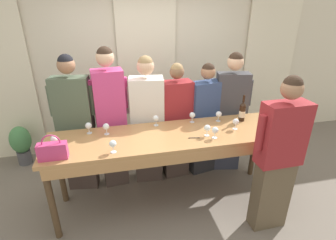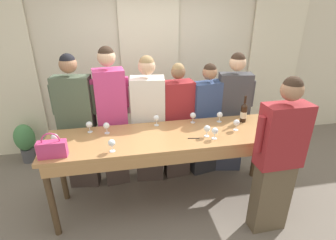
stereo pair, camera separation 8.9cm
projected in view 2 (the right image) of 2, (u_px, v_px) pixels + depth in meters
name	position (u px, v px, depth m)	size (l,w,h in m)	color
ground_plane	(169.00, 200.00, 3.40)	(18.00, 18.00, 0.00)	#70665B
wall_back	(150.00, 65.00, 4.33)	(12.00, 0.06, 2.80)	beige
curtain_panel_left	(4.00, 75.00, 3.92)	(0.93, 0.03, 2.69)	#EFE5C6
curtain_panel_center	(150.00, 69.00, 4.30)	(0.93, 0.03, 2.69)	#EFE5C6
curtain_panel_right	(273.00, 64.00, 4.68)	(0.93, 0.03, 2.69)	#EFE5C6
tasting_bar	(170.00, 143.00, 3.02)	(2.77, 0.74, 0.96)	#B27F4C
wine_bottle	(244.00, 113.00, 3.29)	(0.08, 0.08, 0.34)	black
handbag	(52.00, 149.00, 2.54)	(0.27, 0.10, 0.26)	#C63870
wine_glass_front_left	(106.00, 126.00, 3.00)	(0.07, 0.07, 0.13)	white
wine_glass_front_mid	(89.00, 125.00, 3.03)	(0.07, 0.07, 0.13)	white
wine_glass_front_right	(156.00, 118.00, 3.20)	(0.07, 0.07, 0.13)	white
wine_glass_center_left	(220.00, 115.00, 3.29)	(0.07, 0.07, 0.13)	white
wine_glass_center_mid	(55.00, 137.00, 2.74)	(0.07, 0.07, 0.13)	white
wine_glass_center_right	(112.00, 143.00, 2.63)	(0.07, 0.07, 0.13)	white
wine_glass_back_left	(236.00, 123.00, 3.08)	(0.07, 0.07, 0.13)	white
wine_glass_back_mid	(215.00, 131.00, 2.88)	(0.07, 0.07, 0.13)	white
wine_glass_back_right	(193.00, 116.00, 3.27)	(0.07, 0.07, 0.13)	white
wine_glass_near_host	(207.00, 129.00, 2.93)	(0.07, 0.07, 0.13)	white
pen	(194.00, 138.00, 2.91)	(0.13, 0.03, 0.01)	black
guest_olive_jacket	(77.00, 123.00, 3.33)	(0.56, 0.27, 1.82)	#473833
guest_pink_top	(112.00, 118.00, 3.39)	(0.49, 0.30, 1.89)	#473833
guest_cream_sweater	(149.00, 121.00, 3.50)	(0.55, 0.33, 1.76)	#473833
guest_striped_shirt	(177.00, 122.00, 3.59)	(0.52, 0.27, 1.66)	#473833
guest_navy_coat	(207.00, 120.00, 3.66)	(0.57, 0.30, 1.64)	#28282D
guest_beige_cap	(232.00, 113.00, 3.69)	(0.55, 0.28, 1.76)	#383D51
host_pouring	(278.00, 159.00, 2.65)	(0.57, 0.23, 1.75)	brown
potted_plant	(25.00, 141.00, 4.10)	(0.30, 0.30, 0.64)	#4C4C51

